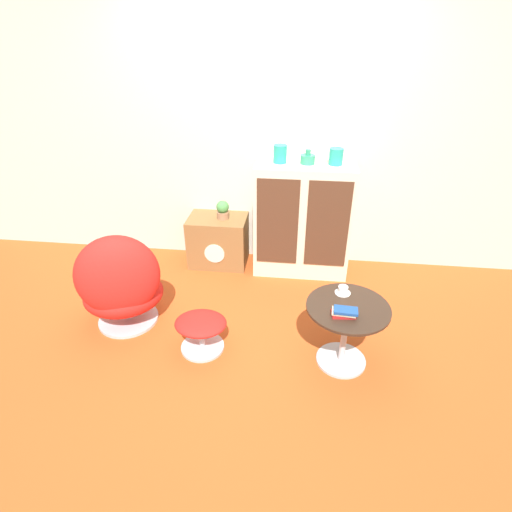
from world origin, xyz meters
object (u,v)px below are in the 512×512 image
(coffee_table, at_px, (346,326))
(teacup, at_px, (343,291))
(vase_inner_left, at_px, (308,159))
(vase_inner_right, at_px, (336,157))
(book_stack, at_px, (344,312))
(sideboard, at_px, (302,219))
(vase_leftmost, at_px, (280,154))
(potted_plant, at_px, (223,210))
(egg_chair, at_px, (121,286))
(ottoman, at_px, (201,327))
(tv_console, at_px, (218,240))

(coffee_table, bearing_deg, teacup, 100.40)
(vase_inner_left, height_order, vase_inner_right, vase_inner_right)
(vase_inner_right, height_order, book_stack, vase_inner_right)
(sideboard, xyz_separation_m, coffee_table, (0.34, -1.29, -0.21))
(coffee_table, bearing_deg, book_stack, -109.35)
(vase_leftmost, height_order, potted_plant, vase_leftmost)
(sideboard, xyz_separation_m, teacup, (0.31, -1.13, -0.02))
(egg_chair, bearing_deg, vase_inner_right, 33.15)
(vase_leftmost, height_order, vase_inner_right, vase_leftmost)
(potted_plant, bearing_deg, coffee_table, -49.58)
(egg_chair, distance_m, coffee_table, 1.73)
(egg_chair, bearing_deg, ottoman, -16.55)
(tv_console, relative_size, egg_chair, 0.68)
(sideboard, relative_size, egg_chair, 1.28)
(coffee_table, xyz_separation_m, vase_leftmost, (-0.57, 1.29, 0.83))
(egg_chair, relative_size, ottoman, 2.19)
(egg_chair, distance_m, book_stack, 1.72)
(tv_console, xyz_separation_m, vase_inner_right, (1.09, -0.02, 0.91))
(vase_inner_left, bearing_deg, tv_console, 178.84)
(potted_plant, bearing_deg, teacup, -46.75)
(egg_chair, height_order, vase_inner_right, vase_inner_right)
(vase_inner_left, relative_size, potted_plant, 0.72)
(tv_console, relative_size, vase_inner_right, 4.01)
(egg_chair, xyz_separation_m, ottoman, (0.68, -0.20, -0.18))
(ottoman, relative_size, vase_leftmost, 2.48)
(egg_chair, xyz_separation_m, vase_leftmost, (1.15, 1.07, 0.78))
(vase_inner_right, distance_m, book_stack, 1.53)
(ottoman, height_order, teacup, teacup)
(coffee_table, height_order, vase_inner_left, vase_inner_left)
(vase_inner_left, bearing_deg, teacup, -75.46)
(egg_chair, bearing_deg, vase_leftmost, 42.97)
(egg_chair, distance_m, vase_inner_right, 2.11)
(book_stack, bearing_deg, coffee_table, 70.65)
(vase_inner_left, bearing_deg, coffee_table, -75.95)
(egg_chair, bearing_deg, sideboard, 37.67)
(sideboard, relative_size, vase_inner_left, 8.38)
(egg_chair, distance_m, potted_plant, 1.27)
(teacup, bearing_deg, vase_inner_left, 104.54)
(ottoman, bearing_deg, vase_inner_right, 52.81)
(egg_chair, bearing_deg, vase_inner_left, 37.52)
(vase_leftmost, relative_size, vase_inner_left, 1.21)
(coffee_table, bearing_deg, sideboard, 104.63)
(vase_leftmost, distance_m, potted_plant, 0.79)
(sideboard, bearing_deg, teacup, -74.80)
(tv_console, height_order, teacup, teacup)
(vase_inner_right, xyz_separation_m, teacup, (0.05, -1.14, -0.64))
(coffee_table, xyz_separation_m, vase_inner_left, (-0.32, 1.29, 0.79))
(vase_leftmost, bearing_deg, tv_console, 178.36)
(ottoman, xyz_separation_m, vase_inner_right, (0.97, 1.27, 0.96))
(egg_chair, xyz_separation_m, vase_inner_right, (1.64, 1.07, 0.78))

